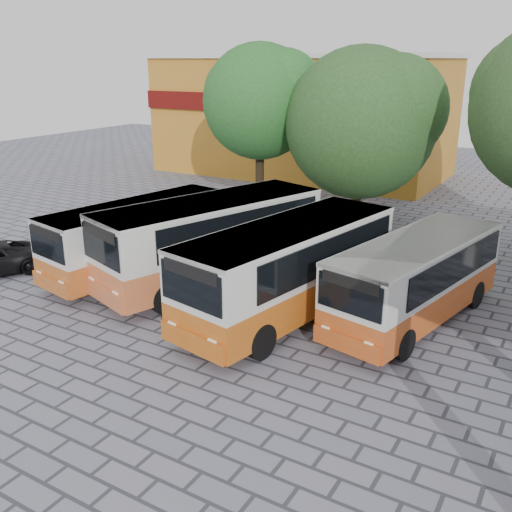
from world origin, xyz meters
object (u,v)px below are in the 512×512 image
Objects in this scene: bus_far_left at (140,233)px; bus_centre_left at (212,236)px; bus_far_right at (416,276)px; bus_centre_right at (290,265)px.

bus_far_left is 0.86× the size of bus_centre_left.
bus_centre_right is at bearing -143.16° from bus_far_right.
bus_centre_left is 1.19× the size of bus_far_right.
bus_far_left is 3.06m from bus_centre_left.
bus_centre_left reaches higher than bus_far_left.
bus_far_left is at bearing -174.77° from bus_centre_right.
bus_centre_right is at bearing 1.38° from bus_centre_left.
bus_centre_left is at bearing -163.95° from bus_far_right.
bus_far_left is 1.03× the size of bus_far_right.
bus_centre_left is at bearing 20.26° from bus_far_left.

